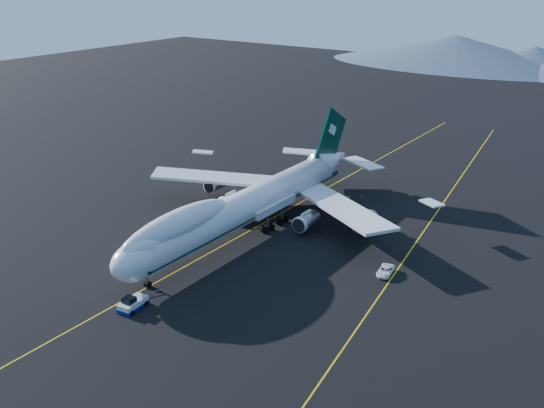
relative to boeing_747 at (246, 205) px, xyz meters
The scene contains 6 objects.
ground 5.81m from the boeing_747, 90.00° to the right, with size 500.00×500.00×0.00m, color black.
taxiway_line_main 5.80m from the boeing_747, 90.00° to the right, with size 0.25×220.00×0.01m, color gold.
taxiway_line_side 32.14m from the boeing_747, 18.38° to the left, with size 0.25×200.00×0.01m, color gold.
boeing_747 is the anchor object (origin of this frame).
pushback_tug 33.05m from the boeing_747, 84.73° to the right, with size 3.25×5.15×2.14m.
service_van 30.44m from the boeing_747, ahead, with size 2.28×4.95×1.37m, color white.
Camera 1 is at (67.22, -86.14, 49.48)m, focal length 40.00 mm.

